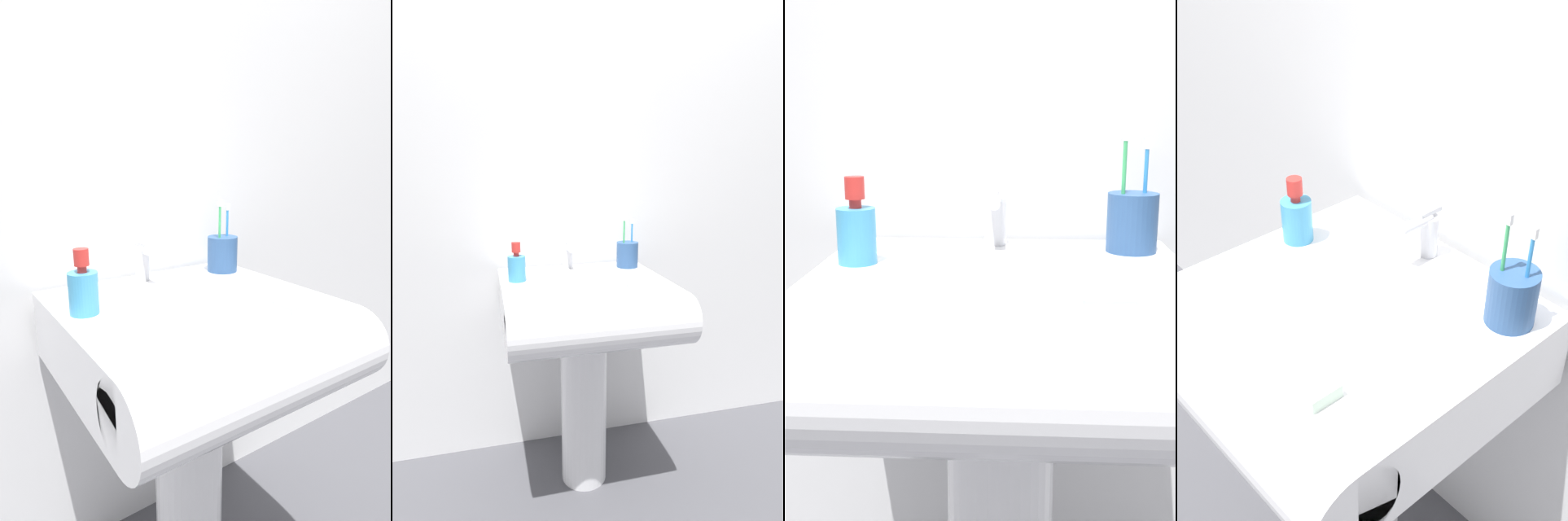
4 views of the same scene
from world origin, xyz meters
The scene contains 7 objects.
wall_back centered at (0.00, 0.30, 1.20)m, with size 5.00×0.05×2.40m, color white.
sink_pedestal centered at (0.00, 0.00, 0.34)m, with size 0.18×0.18×0.67m, color white.
sink_basin centered at (0.00, -0.06, 0.75)m, with size 0.60×0.60×0.17m.
faucet centered at (-0.02, 0.20, 0.89)m, with size 0.04×0.11×0.10m.
toothbrush_cup centered at (0.23, 0.16, 0.89)m, with size 0.09×0.09×0.22m.
soap_bottle centered at (-0.24, 0.04, 0.89)m, with size 0.06×0.06×0.14m.
bar_soap centered at (0.14, -0.21, 0.85)m, with size 0.07×0.06×0.02m, color silver.
Camera 1 is at (-0.51, -0.78, 1.15)m, focal length 28.00 mm.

